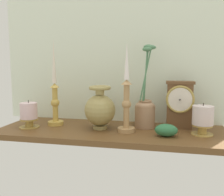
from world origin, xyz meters
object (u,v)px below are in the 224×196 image
at_px(brass_vase_bulbous, 100,109).
at_px(pillar_candle_front, 29,114).
at_px(pillar_candle_near_clock, 203,118).
at_px(mantel_clock, 180,104).
at_px(brass_vase_jar, 145,109).
at_px(candlestick_tall_left, 55,97).
at_px(candlestick_tall_center, 126,101).

distance_m(brass_vase_bulbous, pillar_candle_front, 0.33).
bearing_deg(pillar_candle_near_clock, pillar_candle_front, -177.31).
relative_size(mantel_clock, pillar_candle_near_clock, 1.62).
bearing_deg(brass_vase_jar, pillar_candle_front, -167.80).
xyz_separation_m(mantel_clock, pillar_candle_near_clock, (0.09, -0.09, -0.04)).
bearing_deg(pillar_candle_near_clock, mantel_clock, 133.27).
relative_size(mantel_clock, brass_vase_bulbous, 1.10).
relative_size(brass_vase_bulbous, pillar_candle_front, 1.53).
height_order(mantel_clock, candlestick_tall_left, candlestick_tall_left).
distance_m(candlestick_tall_left, candlestick_tall_center, 0.35).
distance_m(mantel_clock, pillar_candle_front, 0.68).
height_order(candlestick_tall_left, pillar_candle_front, candlestick_tall_left).
relative_size(mantel_clock, pillar_candle_front, 1.69).
xyz_separation_m(brass_vase_bulbous, brass_vase_jar, (0.19, 0.07, -0.00)).
bearing_deg(pillar_candle_front, candlestick_tall_left, 35.28).
height_order(brass_vase_bulbous, pillar_candle_front, brass_vase_bulbous).
relative_size(pillar_candle_front, pillar_candle_near_clock, 0.96).
distance_m(candlestick_tall_left, brass_vase_bulbous, 0.23).
relative_size(candlestick_tall_left, brass_vase_bulbous, 2.09).
height_order(brass_vase_bulbous, brass_vase_jar, brass_vase_jar).
xyz_separation_m(brass_vase_jar, pillar_candle_near_clock, (0.24, -0.08, -0.02)).
xyz_separation_m(candlestick_tall_center, pillar_candle_near_clock, (0.31, 0.02, -0.07)).
height_order(candlestick_tall_center, brass_vase_bulbous, candlestick_tall_center).
bearing_deg(mantel_clock, brass_vase_jar, -173.80).
relative_size(candlestick_tall_center, pillar_candle_front, 2.99).
distance_m(mantel_clock, candlestick_tall_left, 0.57).
bearing_deg(brass_vase_bulbous, candlestick_tall_center, -10.58).
distance_m(brass_vase_bulbous, brass_vase_jar, 0.21).
xyz_separation_m(candlestick_tall_center, pillar_candle_front, (-0.45, -0.01, -0.07)).
bearing_deg(pillar_candle_near_clock, candlestick_tall_center, -176.01).
distance_m(candlestick_tall_center, pillar_candle_front, 0.45).
height_order(mantel_clock, candlestick_tall_center, candlestick_tall_center).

